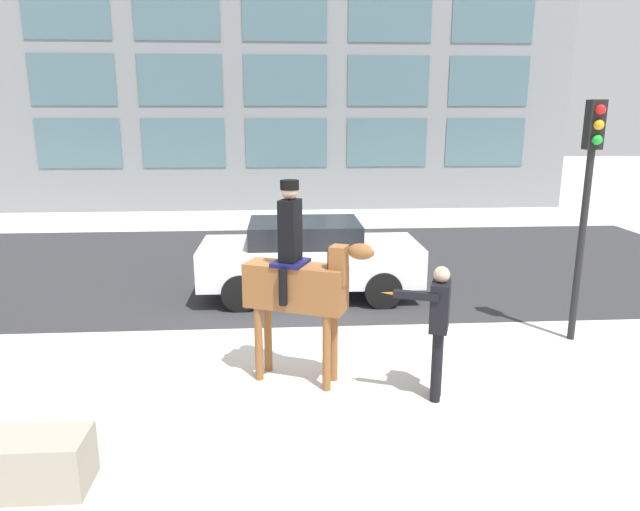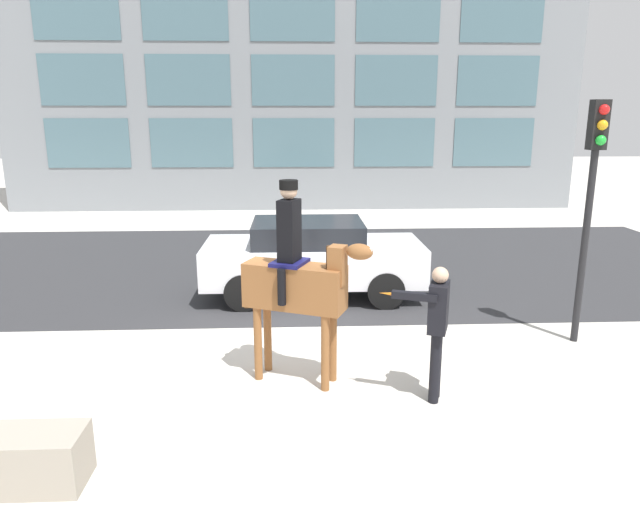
# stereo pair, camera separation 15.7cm
# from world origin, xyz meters

# --- Properties ---
(ground_plane) EXTENTS (80.00, 80.00, 0.00)m
(ground_plane) POSITION_xyz_m (0.00, 0.00, 0.00)
(ground_plane) COLOR beige
(road_surface) EXTENTS (21.30, 8.50, 0.01)m
(road_surface) POSITION_xyz_m (0.00, 4.75, 0.00)
(road_surface) COLOR #2D2D30
(road_surface) RESTS_ON ground_plane
(mounted_horse_lead) EXTENTS (1.71, 0.95, 2.72)m
(mounted_horse_lead) POSITION_xyz_m (0.01, -1.48, 1.41)
(mounted_horse_lead) COLOR brown
(mounted_horse_lead) RESTS_ON ground_plane
(pedestrian_bystander) EXTENTS (0.91, 0.45, 1.74)m
(pedestrian_bystander) POSITION_xyz_m (1.73, -2.11, 1.03)
(pedestrian_bystander) COLOR black
(pedestrian_bystander) RESTS_ON ground_plane
(street_car_near_lane) EXTENTS (4.26, 1.86, 1.52)m
(street_car_near_lane) POSITION_xyz_m (0.33, 2.23, 0.81)
(street_car_near_lane) COLOR silver
(street_car_near_lane) RESTS_ON ground_plane
(traffic_light) EXTENTS (0.24, 0.29, 3.74)m
(traffic_light) POSITION_xyz_m (4.45, -0.31, 2.52)
(traffic_light) COLOR black
(traffic_light) RESTS_ON ground_plane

